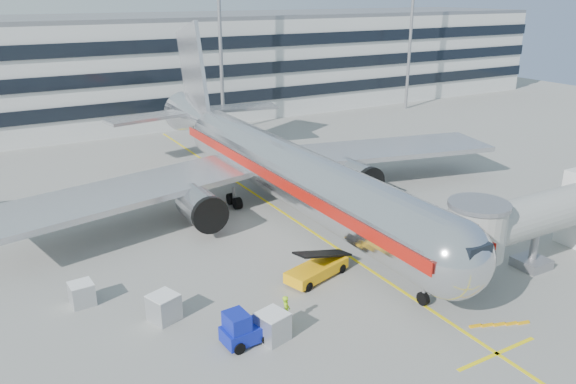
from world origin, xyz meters
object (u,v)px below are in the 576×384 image
main_jet (276,165)px  baggage_tug (243,329)px  cargo_container_front (272,326)px  belt_loader (317,269)px  ramp_worker (286,311)px  cargo_container_right (82,294)px  cargo_container_left (164,307)px

main_jet → baggage_tug: bearing=-123.7°
main_jet → cargo_container_front: (-10.20, -18.24, -3.38)m
belt_loader → baggage_tug: bearing=-150.2°
main_jet → ramp_worker: (-8.80, -17.39, -3.24)m
baggage_tug → cargo_container_right: (-7.17, 9.01, -0.14)m
main_jet → cargo_container_left: size_ratio=24.89×
baggage_tug → ramp_worker: bearing=6.9°
baggage_tug → cargo_container_right: bearing=128.5°
cargo_container_right → cargo_container_front: (8.79, -9.49, 0.10)m
belt_loader → ramp_worker: size_ratio=2.68×
belt_loader → ramp_worker: 6.33m
main_jet → cargo_container_left: bearing=-138.8°
ramp_worker → main_jet: bearing=1.6°
cargo_container_left → cargo_container_front: (4.79, -5.12, 0.00)m
baggage_tug → cargo_container_right: size_ratio=1.89×
cargo_container_right → ramp_worker: 13.37m
belt_loader → baggage_tug: belt_loader is taller
cargo_container_front → ramp_worker: ramp_worker is taller
baggage_tug → cargo_container_front: 1.70m
main_jet → cargo_container_right: (-19.00, -8.75, -3.47)m
belt_loader → baggage_tug: 9.02m
cargo_container_right → cargo_container_front: size_ratio=0.77×
cargo_container_left → cargo_container_right: cargo_container_left is taller
baggage_tug → cargo_container_left: 5.61m
cargo_container_left → cargo_container_front: 7.01m
baggage_tug → cargo_container_front: (1.63, -0.48, -0.05)m
belt_loader → cargo_container_right: (-15.00, 4.53, 0.05)m
cargo_container_left → cargo_container_right: (-4.00, 4.37, -0.09)m
baggage_tug → cargo_container_left: bearing=124.3°
main_jet → baggage_tug: size_ratio=17.75×
belt_loader → cargo_container_front: bearing=-141.3°
cargo_container_left → cargo_container_front: bearing=-46.9°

